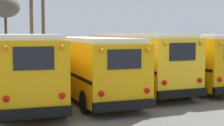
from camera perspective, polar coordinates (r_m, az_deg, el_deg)
The scene contains 7 objects.
ground_plane at distance 19.07m, azimuth -0.41°, elevation -4.72°, with size 160.00×160.00×0.00m, color #66635E.
school_bus_0 at distance 16.80m, azimuth -14.25°, elevation -0.27°, with size 3.10×10.41×3.16m.
school_bus_1 at distance 17.25m, azimuth -3.87°, elevation -0.30°, with size 2.68×9.61×3.00m.
school_bus_2 at distance 19.65m, azimuth 3.59°, elevation 0.68°, with size 2.77×10.06×3.19m.
school_bus_3 at distance 21.22m, azimuth 11.12°, elevation 0.79°, with size 2.72×9.84×3.13m.
utility_pole at distance 29.62m, azimuth -11.35°, elevation 6.06°, with size 1.80×0.28×7.32m.
bare_tree_2 at distance 36.67m, azimuth -17.33°, elevation 8.83°, with size 2.95×2.95×6.99m.
Camera 1 is at (-6.60, -17.60, 3.21)m, focal length 55.00 mm.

